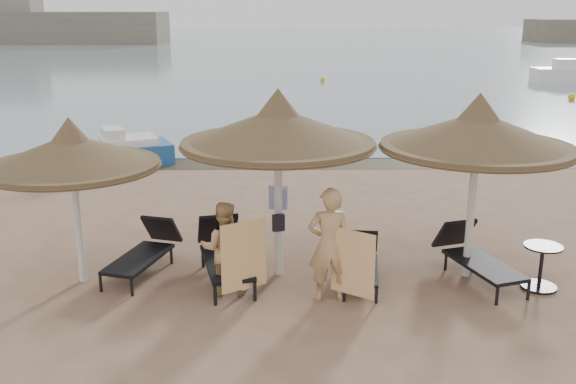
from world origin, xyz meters
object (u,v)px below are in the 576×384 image
palapa_center (278,128)px  lounger_near_left (224,252)px  palapa_right (478,132)px  pedal_boat (128,150)px  lounger_near_right (361,261)px  person_right (329,236)px  person_left (224,241)px  lounger_far_left (146,250)px  side_table (541,268)px  lounger_far_right (475,256)px  palapa_left (71,152)px

palapa_center → lounger_near_left: bearing=-177.4°
palapa_right → pedal_boat: bearing=132.8°
palapa_center → lounger_near_right: palapa_center is taller
lounger_near_right → person_right: 1.27m
palapa_center → person_left: palapa_center is taller
lounger_far_left → side_table: lounger_far_left is taller
palapa_center → lounger_near_right: 2.71m
lounger_near_left → pedal_boat: size_ratio=0.80×
lounger_far_left → lounger_near_left: size_ratio=0.90×
lounger_far_right → person_right: size_ratio=0.95×
lounger_far_right → pedal_boat: size_ratio=0.74×
person_right → pedal_boat: 10.91m
palapa_right → person_right: 3.07m
palapa_center → lounger_far_left: 3.28m
lounger_far_right → pedal_boat: (-8.00, 8.57, 0.02)m
person_right → lounger_near_right: bearing=-131.6°
pedal_boat → palapa_center: bearing=-85.6°
side_table → person_left: bearing=-178.8°
lounger_near_right → side_table: size_ratio=2.30×
palapa_right → lounger_near_left: palapa_right is taller
palapa_right → lounger_far_right: palapa_right is taller
pedal_boat → lounger_far_right: bearing=-71.2°
side_table → palapa_center: bearing=171.6°
lounger_far_left → lounger_near_left: 1.44m
lounger_far_right → person_right: person_right is taller
lounger_far_right → pedal_boat: bearing=115.1°
palapa_left → lounger_far_right: 7.08m
lounger_near_left → person_left: person_left is taller
person_left → lounger_far_left: bearing=-32.7°
palapa_right → lounger_near_left: bearing=179.1°
side_table → person_right: person_right is taller
lounger_far_left → person_left: person_left is taller
lounger_far_left → person_left: size_ratio=1.11×
palapa_right → person_left: 4.58m
person_left → person_right: (1.70, -0.31, 0.19)m
lounger_near_left → side_table: lounger_near_left is taller
lounger_far_right → person_left: person_left is taller
lounger_near_left → side_table: size_ratio=2.94×
palapa_right → lounger_far_right: size_ratio=1.55×
lounger_near_right → lounger_far_right: size_ratio=0.84×
palapa_left → person_left: size_ratio=1.58×
lounger_near_left → palapa_right: bearing=-14.3°
palapa_right → side_table: 2.53m
palapa_center → palapa_right: size_ratio=1.02×
side_table → pedal_boat: size_ratio=0.27×
person_right → lounger_far_right: bearing=-165.1°
lounger_far_left → palapa_right: bearing=13.8°
palapa_left → lounger_far_left: palapa_left is taller
palapa_left → person_left: (2.50, -0.50, -1.37)m
lounger_near_left → pedal_boat: pedal_boat is taller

